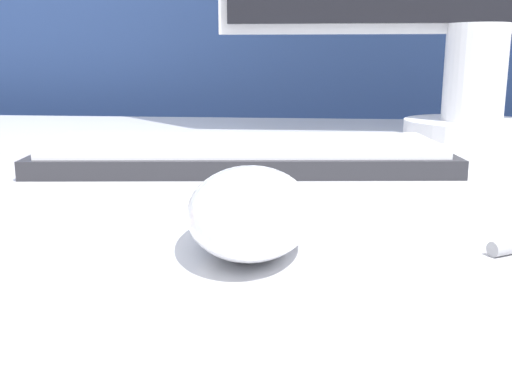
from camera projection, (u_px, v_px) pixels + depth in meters
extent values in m
cube|color=navy|center=(266.00, 223.00, 1.14)|extent=(5.00, 0.03, 1.09)
ellipsoid|color=white|center=(250.00, 210.00, 0.31)|extent=(0.07, 0.11, 0.04)
cube|color=#28282D|center=(243.00, 158.00, 0.54)|extent=(0.37, 0.16, 0.02)
cube|color=white|center=(243.00, 145.00, 0.54)|extent=(0.35, 0.14, 0.01)
cylinder|color=white|center=(471.00, 128.00, 0.74)|extent=(0.16, 0.16, 0.02)
cylinder|color=white|center=(475.00, 73.00, 0.72)|extent=(0.07, 0.07, 0.12)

